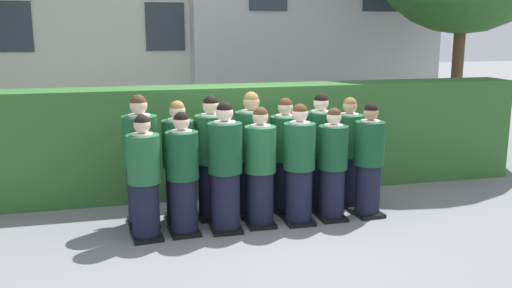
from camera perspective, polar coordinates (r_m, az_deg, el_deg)
The scene contains 16 objects.
ground_plane at distance 7.45m, azimuth 0.48°, elevation -8.32°, with size 60.00×60.00×0.00m, color slate.
student_front_row_0 at distance 6.94m, azimuth -11.34°, elevation -3.68°, with size 0.41×0.52×1.56m.
student_front_row_1 at distance 7.02m, azimuth -7.49°, elevation -3.33°, with size 0.41×0.47×1.56m.
student_front_row_2 at distance 7.07m, azimuth -3.17°, elevation -2.69°, with size 0.43×0.49×1.67m.
student_front_row_3 at distance 7.25m, azimuth 0.43°, elevation -2.67°, with size 0.41×0.50×1.58m.
student_front_row_4 at distance 7.37m, azimuth 4.43°, elevation -2.37°, with size 0.42×0.50×1.61m.
student_front_row_5 at distance 7.58m, azimuth 7.83°, elevation -2.33°, with size 0.40×0.49×1.53m.
student_front_row_6 at distance 7.80m, azimuth 11.46°, elevation -1.90°, with size 0.41×0.48×1.57m.
student_rear_row_0 at distance 7.42m, azimuth -11.68°, elevation -1.98°, with size 0.45×0.55×1.73m.
student_rear_row_1 at distance 7.49m, azimuth -7.90°, elevation -2.10°, with size 0.43×0.47×1.64m.
student_rear_row_2 at distance 7.55m, azimuth -4.56°, elevation -1.69°, with size 0.44×0.53×1.69m.
student_rear_row_3 at distance 7.66m, azimuth -0.48°, elevation -1.33°, with size 0.45×0.54×1.72m.
student_rear_row_4 at distance 7.84m, azimuth 2.97°, elevation -1.42°, with size 0.42×0.53×1.62m.
student_rear_row_5 at distance 8.01m, azimuth 6.54°, elevation -1.03°, with size 0.43×0.49×1.67m.
student_rear_row_6 at distance 8.21m, azimuth 9.42°, elevation -1.04°, with size 0.41×0.50×1.59m.
hedge at distance 8.78m, azimuth -2.24°, elevation 0.51°, with size 9.54×0.70×1.68m.
Camera 1 is at (-1.77, -6.76, 2.58)m, focal length 39.12 mm.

